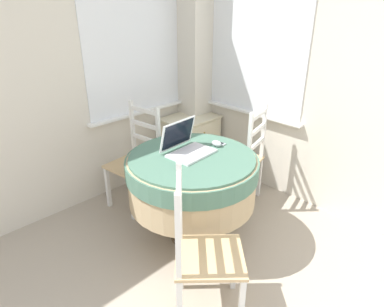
{
  "coord_description": "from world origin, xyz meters",
  "views": [
    {
      "loc": [
        -0.57,
        0.05,
        1.85
      ],
      "look_at": [
        1.23,
        1.87,
        0.67
      ],
      "focal_mm": 32.0,
      "sensor_mm": 36.0,
      "label": 1
    }
  ],
  "objects_px": {
    "cell_phone": "(219,143)",
    "dining_chair_near_back_window": "(137,161)",
    "dining_chair_camera_near": "(201,254)",
    "laptop": "(187,146)",
    "computer_mouse": "(217,143)",
    "round_dining_table": "(192,176)",
    "corner_cabinet": "(190,144)",
    "dining_chair_near_right_window": "(242,159)"
  },
  "relations": [
    {
      "from": "computer_mouse",
      "to": "dining_chair_near_right_window",
      "type": "bearing_deg",
      "value": 10.08
    },
    {
      "from": "cell_phone",
      "to": "dining_chair_camera_near",
      "type": "bearing_deg",
      "value": -144.42
    },
    {
      "from": "dining_chair_near_right_window",
      "to": "dining_chair_camera_near",
      "type": "height_order",
      "value": "same"
    },
    {
      "from": "computer_mouse",
      "to": "dining_chair_camera_near",
      "type": "xyz_separation_m",
      "value": [
        -0.76,
        -0.56,
        -0.32
      ]
    },
    {
      "from": "computer_mouse",
      "to": "cell_phone",
      "type": "relative_size",
      "value": 0.8
    },
    {
      "from": "dining_chair_camera_near",
      "to": "laptop",
      "type": "bearing_deg",
      "value": 52.15
    },
    {
      "from": "corner_cabinet",
      "to": "laptop",
      "type": "bearing_deg",
      "value": -135.85
    },
    {
      "from": "round_dining_table",
      "to": "corner_cabinet",
      "type": "distance_m",
      "value": 1.26
    },
    {
      "from": "laptop",
      "to": "dining_chair_camera_near",
      "type": "bearing_deg",
      "value": -127.85
    },
    {
      "from": "dining_chair_near_back_window",
      "to": "corner_cabinet",
      "type": "distance_m",
      "value": 0.87
    },
    {
      "from": "cell_phone",
      "to": "dining_chair_camera_near",
      "type": "height_order",
      "value": "dining_chair_camera_near"
    },
    {
      "from": "round_dining_table",
      "to": "dining_chair_near_back_window",
      "type": "xyz_separation_m",
      "value": [
        0.01,
        0.75,
        -0.13
      ]
    },
    {
      "from": "round_dining_table",
      "to": "cell_phone",
      "type": "relative_size",
      "value": 8.94
    },
    {
      "from": "computer_mouse",
      "to": "dining_chair_near_right_window",
      "type": "distance_m",
      "value": 0.57
    },
    {
      "from": "dining_chair_near_back_window",
      "to": "dining_chair_near_right_window",
      "type": "relative_size",
      "value": 1.0
    },
    {
      "from": "laptop",
      "to": "dining_chair_near_back_window",
      "type": "bearing_deg",
      "value": 90.81
    },
    {
      "from": "laptop",
      "to": "dining_chair_camera_near",
      "type": "xyz_separation_m",
      "value": [
        -0.5,
        -0.64,
        -0.35
      ]
    },
    {
      "from": "round_dining_table",
      "to": "corner_cabinet",
      "type": "height_order",
      "value": "round_dining_table"
    },
    {
      "from": "dining_chair_camera_near",
      "to": "corner_cabinet",
      "type": "xyz_separation_m",
      "value": [
        1.33,
        1.45,
        -0.13
      ]
    },
    {
      "from": "dining_chair_near_right_window",
      "to": "dining_chair_camera_near",
      "type": "xyz_separation_m",
      "value": [
        -1.22,
        -0.64,
        0.0
      ]
    },
    {
      "from": "laptop",
      "to": "dining_chair_camera_near",
      "type": "relative_size",
      "value": 0.38
    },
    {
      "from": "corner_cabinet",
      "to": "computer_mouse",
      "type": "bearing_deg",
      "value": -122.91
    },
    {
      "from": "dining_chair_near_right_window",
      "to": "dining_chair_camera_near",
      "type": "distance_m",
      "value": 1.38
    },
    {
      "from": "round_dining_table",
      "to": "dining_chair_near_back_window",
      "type": "height_order",
      "value": "dining_chair_near_back_window"
    },
    {
      "from": "round_dining_table",
      "to": "laptop",
      "type": "bearing_deg",
      "value": 76.03
    },
    {
      "from": "round_dining_table",
      "to": "dining_chair_camera_near",
      "type": "distance_m",
      "value": 0.75
    },
    {
      "from": "cell_phone",
      "to": "dining_chair_near_back_window",
      "type": "distance_m",
      "value": 0.86
    },
    {
      "from": "computer_mouse",
      "to": "dining_chair_camera_near",
      "type": "distance_m",
      "value": 0.99
    },
    {
      "from": "laptop",
      "to": "cell_phone",
      "type": "distance_m",
      "value": 0.32
    },
    {
      "from": "dining_chair_camera_near",
      "to": "dining_chair_near_right_window",
      "type": "bearing_deg",
      "value": 27.71
    },
    {
      "from": "dining_chair_near_right_window",
      "to": "laptop",
      "type": "bearing_deg",
      "value": -179.8
    },
    {
      "from": "round_dining_table",
      "to": "cell_phone",
      "type": "xyz_separation_m",
      "value": [
        0.33,
        0.01,
        0.18
      ]
    },
    {
      "from": "dining_chair_camera_near",
      "to": "corner_cabinet",
      "type": "bearing_deg",
      "value": 47.43
    },
    {
      "from": "round_dining_table",
      "to": "computer_mouse",
      "type": "height_order",
      "value": "computer_mouse"
    },
    {
      "from": "dining_chair_near_right_window",
      "to": "dining_chair_camera_near",
      "type": "relative_size",
      "value": 1.0
    },
    {
      "from": "computer_mouse",
      "to": "corner_cabinet",
      "type": "height_order",
      "value": "computer_mouse"
    },
    {
      "from": "laptop",
      "to": "dining_chair_near_back_window",
      "type": "height_order",
      "value": "laptop"
    },
    {
      "from": "laptop",
      "to": "corner_cabinet",
      "type": "bearing_deg",
      "value": 44.15
    },
    {
      "from": "cell_phone",
      "to": "dining_chair_near_back_window",
      "type": "bearing_deg",
      "value": 113.37
    },
    {
      "from": "round_dining_table",
      "to": "computer_mouse",
      "type": "relative_size",
      "value": 11.13
    },
    {
      "from": "round_dining_table",
      "to": "dining_chair_camera_near",
      "type": "bearing_deg",
      "value": -130.33
    },
    {
      "from": "computer_mouse",
      "to": "dining_chair_near_back_window",
      "type": "bearing_deg",
      "value": 109.63
    }
  ]
}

